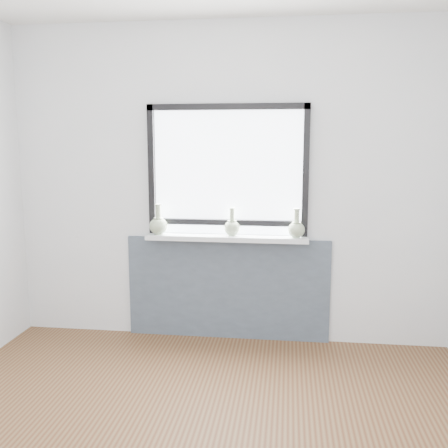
# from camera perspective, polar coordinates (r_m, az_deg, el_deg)

# --- Properties ---
(back_wall) EXTENTS (3.60, 0.02, 2.60)m
(back_wall) POSITION_cam_1_polar(r_m,az_deg,el_deg) (4.10, 0.47, 4.45)
(back_wall) COLOR silver
(back_wall) RESTS_ON ground
(apron_panel) EXTENTS (1.70, 0.03, 0.86)m
(apron_panel) POSITION_cam_1_polar(r_m,az_deg,el_deg) (4.23, 0.40, -7.40)
(apron_panel) COLOR #4A5668
(apron_panel) RESTS_ON ground
(windowsill) EXTENTS (1.32, 0.18, 0.04)m
(windowsill) POSITION_cam_1_polar(r_m,az_deg,el_deg) (4.06, 0.29, -1.59)
(windowsill) COLOR silver
(windowsill) RESTS_ON apron_panel
(window) EXTENTS (1.30, 0.06, 1.05)m
(window) POSITION_cam_1_polar(r_m,az_deg,el_deg) (4.05, 0.41, 6.40)
(window) COLOR black
(window) RESTS_ON windowsill
(vase_a) EXTENTS (0.15, 0.15, 0.25)m
(vase_a) POSITION_cam_1_polar(r_m,az_deg,el_deg) (4.12, -7.49, -0.07)
(vase_a) COLOR #AABE96
(vase_a) RESTS_ON windowsill
(vase_b) EXTENTS (0.13, 0.13, 0.23)m
(vase_b) POSITION_cam_1_polar(r_m,az_deg,el_deg) (4.04, 0.92, -0.31)
(vase_b) COLOR #AABE96
(vase_b) RESTS_ON windowsill
(vase_c) EXTENTS (0.14, 0.14, 0.23)m
(vase_c) POSITION_cam_1_polar(r_m,az_deg,el_deg) (3.99, 8.26, -0.51)
(vase_c) COLOR #AABE96
(vase_c) RESTS_ON windowsill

